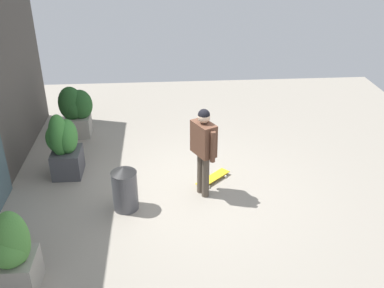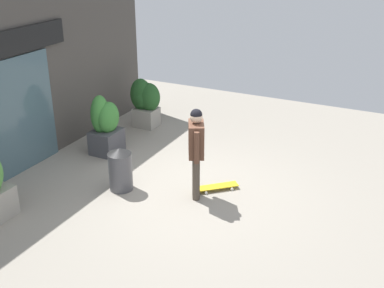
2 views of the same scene
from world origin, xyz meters
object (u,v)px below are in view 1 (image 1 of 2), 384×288
at_px(skateboard, 213,178).
at_px(planter_box_left, 12,251).
at_px(skateboarder, 204,144).
at_px(trash_bin, 125,188).
at_px(planter_box_mid, 76,108).
at_px(planter_box_right, 64,145).

bearing_deg(skateboard, planter_box_left, 177.80).
xyz_separation_m(skateboarder, planter_box_left, (-2.11, 2.70, -0.37)).
bearing_deg(trash_bin, planter_box_mid, 23.20).
bearing_deg(planter_box_mid, skateboard, -127.34).
height_order(planter_box_left, planter_box_mid, planter_box_left).
bearing_deg(planter_box_mid, planter_box_left, 179.21).
bearing_deg(skateboard, skateboarder, -161.75).
bearing_deg(skateboard, trash_bin, 162.49).
bearing_deg(skateboarder, planter_box_mid, 107.63).
bearing_deg(planter_box_right, planter_box_mid, 1.67).
xyz_separation_m(skateboarder, planter_box_mid, (2.61, 2.64, -0.36)).
bearing_deg(trash_bin, skateboarder, -76.04).
bearing_deg(planter_box_mid, trash_bin, -156.80).
xyz_separation_m(skateboarder, planter_box_right, (0.89, 2.59, -0.38)).
height_order(skateboard, planter_box_left, planter_box_left).
bearing_deg(planter_box_left, skateboarder, -52.04).
xyz_separation_m(planter_box_left, planter_box_right, (3.00, -0.12, -0.01)).
bearing_deg(trash_bin, skateboard, -64.53).
bearing_deg(planter_box_right, skateboard, -99.38).
xyz_separation_m(planter_box_left, trash_bin, (1.77, -1.33, -0.25)).
distance_m(skateboarder, trash_bin, 1.54).
relative_size(skateboard, planter_box_mid, 0.59).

